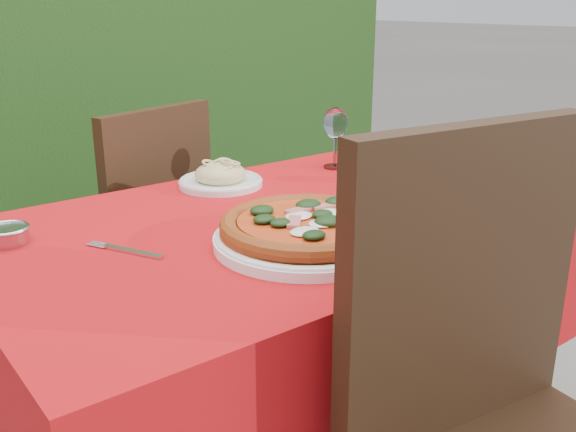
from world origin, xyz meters
TOP-DOWN VIEW (x-y plane):
  - hedge at (0.00, 1.55)m, footprint 3.20×0.55m
  - dining_table at (0.00, 0.00)m, footprint 1.26×0.86m
  - chair_near at (-0.01, -0.65)m, footprint 0.53×0.53m
  - chair_far at (0.00, 0.70)m, footprint 0.52×0.52m
  - pizza_plate at (-0.03, -0.17)m, footprint 0.45×0.45m
  - pasta_plate at (0.07, 0.31)m, footprint 0.22×0.22m
  - water_glass at (0.48, 0.03)m, footprint 0.07×0.07m
  - wine_glass at (0.44, 0.27)m, footprint 0.07×0.07m
  - fork at (-0.32, 0.00)m, footprint 0.11×0.18m
  - steel_ramekin at (-0.50, 0.21)m, footprint 0.09×0.09m

SIDE VIEW (x-z plane):
  - chair_far at x=0.00m, z-range 0.07..0.99m
  - dining_table at x=0.00m, z-range 0.22..0.97m
  - chair_near at x=-0.01m, z-range 0.08..1.12m
  - fork at x=-0.32m, z-range 0.75..0.75m
  - steel_ramekin at x=-0.50m, z-range 0.75..0.78m
  - pasta_plate at x=0.07m, z-range 0.74..0.80m
  - pizza_plate at x=-0.03m, z-range 0.75..0.82m
  - water_glass at x=0.48m, z-range 0.74..0.84m
  - wine_glass at x=0.44m, z-range 0.78..0.96m
  - hedge at x=0.00m, z-range 0.03..1.81m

